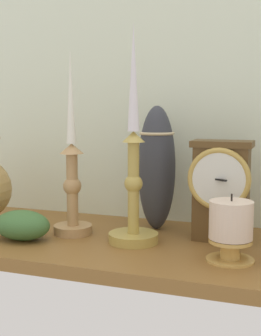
{
  "coord_description": "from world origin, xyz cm",
  "views": [
    {
      "loc": [
        32.97,
        -82.83,
        25.35
      ],
      "look_at": [
        3.05,
        0.0,
        14.0
      ],
      "focal_mm": 49.94,
      "sensor_mm": 36.0,
      "label": 1
    }
  ],
  "objects_px": {
    "pillar_candle_front": "(231,228)",
    "tall_ceramic_vase": "(157,167)",
    "candlestick_tall_left": "(73,179)",
    "mantel_clock": "(221,189)",
    "candlestick_tall_center": "(133,178)"
  },
  "relations": [
    {
      "from": "pillar_candle_front",
      "to": "candlestick_tall_center",
      "type": "bearing_deg",
      "value": 165.75
    },
    {
      "from": "pillar_candle_front",
      "to": "tall_ceramic_vase",
      "type": "distance_m",
      "value": 0.25
    },
    {
      "from": "candlestick_tall_left",
      "to": "tall_ceramic_vase",
      "type": "bearing_deg",
      "value": 32.19
    },
    {
      "from": "pillar_candle_front",
      "to": "tall_ceramic_vase",
      "type": "xyz_separation_m",
      "value": [
        -0.18,
        0.16,
        0.07
      ]
    },
    {
      "from": "mantel_clock",
      "to": "candlestick_tall_center",
      "type": "height_order",
      "value": "candlestick_tall_center"
    },
    {
      "from": "candlestick_tall_left",
      "to": "candlestick_tall_center",
      "type": "height_order",
      "value": "candlestick_tall_center"
    },
    {
      "from": "mantel_clock",
      "to": "pillar_candle_front",
      "type": "bearing_deg",
      "value": -73.07
    },
    {
      "from": "candlestick_tall_left",
      "to": "mantel_clock",
      "type": "bearing_deg",
      "value": 10.15
    },
    {
      "from": "candlestick_tall_left",
      "to": "pillar_candle_front",
      "type": "relative_size",
      "value": 3.23
    },
    {
      "from": "tall_ceramic_vase",
      "to": "candlestick_tall_left",
      "type": "bearing_deg",
      "value": -147.81
    },
    {
      "from": "candlestick_tall_left",
      "to": "pillar_candle_front",
      "type": "bearing_deg",
      "value": -11.45
    },
    {
      "from": "candlestick_tall_left",
      "to": "candlestick_tall_center",
      "type": "relative_size",
      "value": 0.9
    },
    {
      "from": "mantel_clock",
      "to": "candlestick_tall_left",
      "type": "bearing_deg",
      "value": -169.85
    },
    {
      "from": "candlestick_tall_center",
      "to": "pillar_candle_front",
      "type": "height_order",
      "value": "candlestick_tall_center"
    },
    {
      "from": "candlestick_tall_center",
      "to": "pillar_candle_front",
      "type": "bearing_deg",
      "value": -14.25
    }
  ]
}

